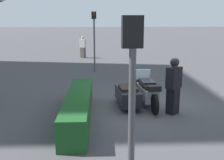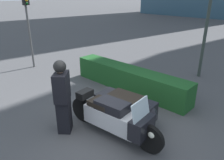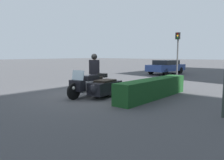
% 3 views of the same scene
% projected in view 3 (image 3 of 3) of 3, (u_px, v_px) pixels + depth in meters
% --- Properties ---
extents(ground_plane, '(160.00, 160.00, 0.00)m').
position_uv_depth(ground_plane, '(92.00, 95.00, 9.70)').
color(ground_plane, '#424244').
extents(police_motorcycle, '(2.68, 1.42, 1.16)m').
position_uv_depth(police_motorcycle, '(97.00, 86.00, 9.26)').
color(police_motorcycle, black).
rests_on(police_motorcycle, ground).
extents(officer_rider, '(0.56, 0.57, 1.84)m').
position_uv_depth(officer_rider, '(94.00, 72.00, 10.61)').
color(officer_rider, black).
rests_on(officer_rider, ground).
extents(hedge_bush_curbside, '(4.56, 0.71, 0.79)m').
position_uv_depth(hedge_bush_curbside, '(153.00, 88.00, 9.07)').
color(hedge_bush_curbside, '#19471E').
rests_on(hedge_bush_curbside, ground).
extents(traffic_light_far, '(0.23, 0.27, 3.11)m').
position_uv_depth(traffic_light_far, '(178.00, 50.00, 13.17)').
color(traffic_light_far, '#4C4C4C').
rests_on(traffic_light_far, ground).
extents(parked_car_background, '(4.35, 2.10, 1.29)m').
position_uv_depth(parked_car_background, '(166.00, 67.00, 20.28)').
color(parked_car_background, '#2D478C').
rests_on(parked_car_background, ground).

